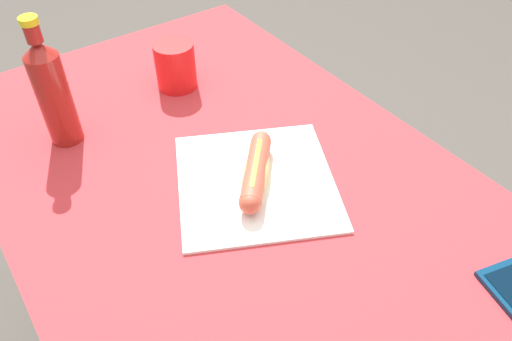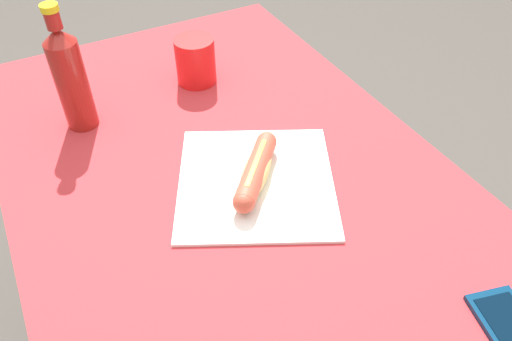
% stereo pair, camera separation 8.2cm
% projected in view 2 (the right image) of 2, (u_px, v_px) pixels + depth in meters
% --- Properties ---
extents(dining_table, '(1.21, 0.77, 0.73)m').
position_uv_depth(dining_table, '(233.00, 223.00, 0.99)').
color(dining_table, brown).
rests_on(dining_table, ground).
extents(paper_wrapper, '(0.38, 0.37, 0.01)m').
position_uv_depth(paper_wrapper, '(256.00, 181.00, 0.88)').
color(paper_wrapper, white).
rests_on(paper_wrapper, dining_table).
extents(hot_dog, '(0.16, 0.15, 0.04)m').
position_uv_depth(hot_dog, '(256.00, 171.00, 0.86)').
color(hot_dog, '#DBB26B').
rests_on(hot_dog, paper_wrapper).
extents(soda_bottle, '(0.06, 0.06, 0.26)m').
position_uv_depth(soda_bottle, '(70.00, 77.00, 0.93)').
color(soda_bottle, maroon).
rests_on(soda_bottle, dining_table).
extents(drinking_cup, '(0.09, 0.09, 0.10)m').
position_uv_depth(drinking_cup, '(195.00, 61.00, 1.09)').
color(drinking_cup, red).
rests_on(drinking_cup, dining_table).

